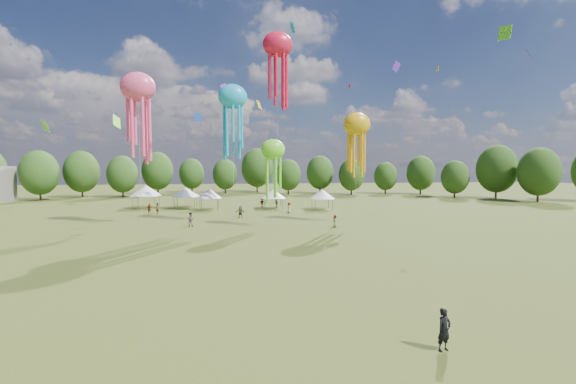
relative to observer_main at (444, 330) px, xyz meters
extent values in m
plane|color=#384416|center=(-8.10, 1.62, -0.96)|extent=(300.00, 300.00, 0.00)
imported|color=black|center=(0.00, 0.00, 0.00)|extent=(0.81, 0.66, 1.92)
imported|color=gray|center=(-15.51, 36.34, -0.01)|extent=(1.05, 0.89, 1.91)
imported|color=gray|center=(-0.38, 48.55, -0.05)|extent=(0.80, 1.02, 1.83)
imported|color=gray|center=(-1.78, 56.98, -0.01)|extent=(0.77, 0.97, 1.91)
imported|color=gray|center=(-4.38, 58.25, -0.02)|extent=(1.38, 1.09, 1.88)
imported|color=gray|center=(-24.00, 50.36, -0.08)|extent=(1.12, 0.71, 1.77)
imported|color=gray|center=(-8.76, 44.05, -0.04)|extent=(1.78, 0.88, 1.84)
imported|color=gray|center=(-22.72, 50.40, -0.02)|extent=(0.60, 0.77, 1.88)
imported|color=gray|center=(3.74, 33.27, -0.14)|extent=(0.68, 0.90, 1.64)
cylinder|color=#47474C|center=(-28.69, 57.69, 0.21)|extent=(0.08, 0.08, 2.34)
cylinder|color=#47474C|center=(-28.69, 61.75, 0.21)|extent=(0.08, 0.08, 2.34)
cylinder|color=#47474C|center=(-24.63, 57.69, 0.21)|extent=(0.08, 0.08, 2.34)
cylinder|color=#47474C|center=(-24.63, 61.75, 0.21)|extent=(0.08, 0.08, 2.34)
cube|color=silver|center=(-26.66, 59.72, 1.42)|extent=(4.46, 4.46, 0.10)
cone|color=silver|center=(-26.66, 59.72, 2.47)|extent=(5.79, 5.79, 2.00)
cylinder|color=#47474C|center=(-21.18, 58.06, 0.07)|extent=(0.08, 0.08, 2.06)
cylinder|color=#47474C|center=(-21.18, 61.89, 0.07)|extent=(0.08, 0.08, 2.06)
cylinder|color=#47474C|center=(-17.35, 58.06, 0.07)|extent=(0.08, 0.08, 2.06)
cylinder|color=#47474C|center=(-17.35, 61.89, 0.07)|extent=(0.08, 0.08, 2.06)
cube|color=silver|center=(-19.26, 59.98, 1.14)|extent=(4.23, 4.23, 0.10)
cone|color=silver|center=(-19.26, 59.98, 2.08)|extent=(5.50, 5.50, 1.76)
cylinder|color=#47474C|center=(-15.94, 53.86, 0.08)|extent=(0.08, 0.08, 2.08)
cylinder|color=#47474C|center=(-15.94, 56.98, 0.08)|extent=(0.08, 0.08, 2.08)
cylinder|color=#47474C|center=(-12.81, 53.86, 0.08)|extent=(0.08, 0.08, 2.08)
cylinder|color=#47474C|center=(-12.81, 56.98, 0.08)|extent=(0.08, 0.08, 2.08)
cube|color=silver|center=(-14.38, 55.42, 1.17)|extent=(3.52, 3.52, 0.10)
cone|color=silver|center=(-14.38, 55.42, 2.11)|extent=(4.58, 4.58, 1.78)
cylinder|color=#47474C|center=(-4.08, 54.23, 0.00)|extent=(0.08, 0.08, 1.92)
cylinder|color=#47474C|center=(-4.08, 57.53, 0.00)|extent=(0.08, 0.08, 1.92)
cylinder|color=#47474C|center=(-0.78, 54.23, 0.00)|extent=(0.08, 0.08, 1.92)
cylinder|color=#47474C|center=(-0.78, 57.53, 0.00)|extent=(0.08, 0.08, 1.92)
cube|color=silver|center=(-2.43, 55.88, 1.00)|extent=(3.70, 3.70, 0.10)
cone|color=silver|center=(-2.43, 55.88, 1.88)|extent=(4.81, 4.81, 1.64)
cylinder|color=#47474C|center=(4.89, 51.56, 0.02)|extent=(0.08, 0.08, 1.96)
cylinder|color=#47474C|center=(4.89, 54.80, 0.02)|extent=(0.08, 0.08, 1.96)
cylinder|color=#47474C|center=(8.13, 51.56, 0.02)|extent=(0.08, 0.08, 1.96)
cylinder|color=#47474C|center=(8.13, 54.80, 0.02)|extent=(0.08, 0.08, 1.96)
cube|color=silver|center=(6.51, 53.18, 1.04)|extent=(3.64, 3.64, 0.10)
cone|color=silver|center=(6.51, 53.18, 1.93)|extent=(4.74, 4.74, 1.68)
ellipsoid|color=#1AA6DD|center=(-9.70, 38.42, 16.87)|extent=(4.03, 2.82, 3.42)
cylinder|color=beige|center=(-9.70, 38.42, 7.95)|extent=(0.03, 0.03, 17.83)
ellipsoid|color=red|center=(-2.61, 45.81, 26.55)|extent=(4.77, 3.34, 4.05)
cylinder|color=beige|center=(-2.61, 45.81, 12.79)|extent=(0.03, 0.03, 27.51)
ellipsoid|color=orange|center=(7.69, 36.69, 13.11)|extent=(3.89, 2.72, 3.31)
cylinder|color=beige|center=(7.69, 36.69, 6.07)|extent=(0.03, 0.03, 14.07)
ellipsoid|color=#FC4A7E|center=(-22.21, 37.92, 17.75)|extent=(4.60, 3.22, 3.91)
cylinder|color=beige|center=(-22.21, 37.92, 8.40)|extent=(0.03, 0.03, 18.71)
ellipsoid|color=#6FEB26|center=(-4.43, 34.71, 9.41)|extent=(3.25, 2.27, 2.76)
cylinder|color=beige|center=(-4.43, 34.71, 4.23)|extent=(0.03, 0.03, 10.38)
cube|color=#6429B9|center=(-11.61, 64.61, 23.23)|extent=(1.95, 0.77, 2.06)
cube|color=red|center=(14.79, 64.00, 24.28)|extent=(0.37, 0.56, 0.78)
cube|color=yellow|center=(-5.80, 42.57, 16.47)|extent=(0.95, 1.41, 1.52)
cube|color=#6FEB26|center=(11.65, 12.30, 17.65)|extent=(0.79, 0.91, 1.16)
cube|color=#6429B9|center=(31.00, 33.04, 22.79)|extent=(1.16, 1.41, 1.47)
cube|color=#6FEB26|center=(-32.00, 61.07, 15.66)|extent=(1.24, 2.71, 2.86)
cube|color=#1AA6DD|center=(1.66, 58.51, 33.82)|extent=(1.10, 2.16, 2.22)
cube|color=#6429B9|center=(20.75, 53.63, 25.87)|extent=(1.90, 0.54, 2.12)
cube|color=orange|center=(17.36, 70.82, 18.70)|extent=(0.80, 1.37, 1.42)
cube|color=yellow|center=(20.85, 38.84, 21.79)|extent=(0.11, 0.56, 0.71)
cube|color=#6FEB26|center=(-42.78, 56.90, 14.14)|extent=(1.37, 2.02, 2.24)
cube|color=blue|center=(-15.77, 50.96, 15.47)|extent=(1.18, 0.13, 1.46)
cylinder|color=#38281C|center=(-55.27, 79.81, 0.72)|extent=(0.44, 0.44, 3.36)
ellipsoid|color=#284717|center=(-55.27, 79.81, 5.55)|extent=(8.40, 8.40, 10.51)
cylinder|color=#38281C|center=(-48.78, 87.12, 0.74)|extent=(0.44, 0.44, 3.41)
ellipsoid|color=#284717|center=(-48.78, 87.12, 5.65)|extent=(8.53, 8.53, 10.66)
cylinder|color=#38281C|center=(-38.70, 86.65, 0.57)|extent=(0.44, 0.44, 3.07)
ellipsoid|color=#284717|center=(-38.70, 86.65, 4.98)|extent=(7.66, 7.66, 9.58)
cylinder|color=#38281C|center=(-31.61, 94.96, 0.76)|extent=(0.44, 0.44, 3.43)
ellipsoid|color=#284717|center=(-31.61, 94.96, 5.69)|extent=(8.58, 8.58, 10.73)
cylinder|color=#38281C|center=(-22.86, 100.58, 0.51)|extent=(0.44, 0.44, 2.95)
ellipsoid|color=#284717|center=(-22.86, 100.58, 4.75)|extent=(7.37, 7.37, 9.21)
cylinder|color=#38281C|center=(-12.80, 96.68, 0.48)|extent=(0.44, 0.44, 2.89)
ellipsoid|color=#284717|center=(-12.80, 96.68, 4.64)|extent=(7.23, 7.23, 9.04)
cylinder|color=#38281C|center=(-3.19, 101.11, 0.96)|extent=(0.44, 0.44, 3.84)
ellipsoid|color=#284717|center=(-3.19, 101.11, 6.47)|extent=(9.60, 9.60, 11.99)
cylinder|color=#38281C|center=(5.09, 90.06, 0.46)|extent=(0.44, 0.44, 2.84)
ellipsoid|color=#284717|center=(5.09, 90.06, 4.55)|extent=(7.11, 7.11, 8.89)
cylinder|color=#38281C|center=(14.83, 92.66, 0.62)|extent=(0.44, 0.44, 3.16)
ellipsoid|color=#284717|center=(14.83, 92.66, 5.17)|extent=(7.91, 7.91, 9.88)
cylinder|color=#38281C|center=(22.59, 86.91, 0.48)|extent=(0.44, 0.44, 2.88)
ellipsoid|color=#284717|center=(22.59, 86.91, 4.62)|extent=(7.21, 7.21, 9.01)
cylinder|color=#38281C|center=(33.41, 88.87, 0.35)|extent=(0.44, 0.44, 2.63)
ellipsoid|color=#284717|center=(33.41, 88.87, 4.13)|extent=(6.57, 6.57, 8.22)
cylinder|color=#38281C|center=(42.41, 85.35, 0.60)|extent=(0.44, 0.44, 3.13)
ellipsoid|color=#284717|center=(42.41, 85.35, 5.09)|extent=(7.81, 7.81, 9.77)
cylinder|color=#38281C|center=(45.54, 73.44, 0.40)|extent=(0.44, 0.44, 2.72)
ellipsoid|color=#284717|center=(45.54, 73.44, 4.31)|extent=(6.80, 6.80, 8.50)
cylinder|color=#38281C|center=(54.86, 70.55, 0.94)|extent=(0.44, 0.44, 3.81)
ellipsoid|color=#284717|center=(54.86, 70.55, 6.42)|extent=(9.52, 9.52, 11.90)
cylinder|color=#38281C|center=(58.47, 61.42, 0.79)|extent=(0.44, 0.44, 3.51)
ellipsoid|color=#284717|center=(58.47, 61.42, 5.84)|extent=(8.78, 8.78, 10.97)
camera|label=1|loc=(-9.09, -15.21, 7.36)|focal=23.41mm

